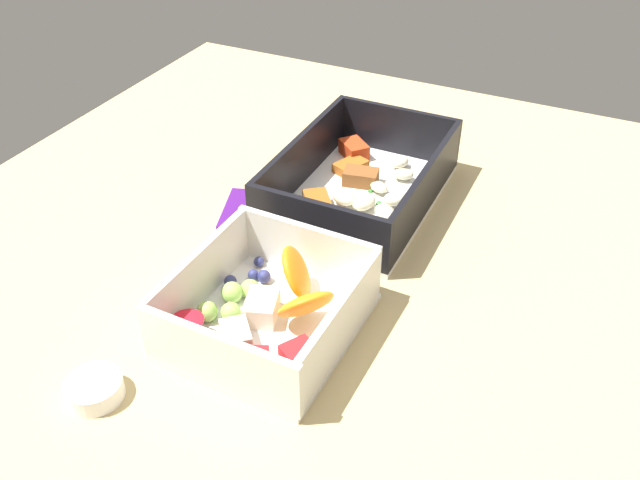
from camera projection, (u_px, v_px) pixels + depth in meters
table_surface at (330, 257)px, 64.58cm from camera, size 80.00×80.00×2.00cm
pasta_container at (360, 186)px, 69.39cm from camera, size 21.25×14.26×6.10cm
fruit_bowl at (267, 309)px, 54.33cm from camera, size 15.17×13.75×5.62cm
candy_bar at (237, 212)px, 67.77cm from camera, size 7.40×4.50×1.20cm
paper_cup_liner at (95, 389)px, 49.31cm from camera, size 4.18×4.18×1.55cm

